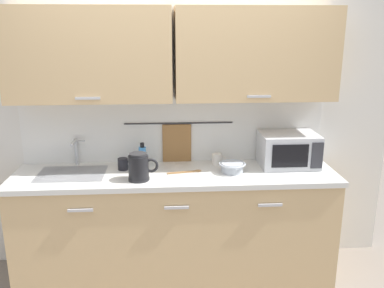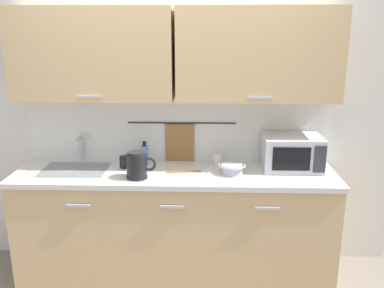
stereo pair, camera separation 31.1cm
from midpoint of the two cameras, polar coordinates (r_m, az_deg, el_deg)
name	(u,v)px [view 2 (the right image)]	position (r m, az deg, el deg)	size (l,w,h in m)	color
counter_unit	(174,223)	(3.44, 0.16, -10.84)	(2.53, 0.64, 0.90)	tan
back_wall_assembly	(176,89)	(3.34, 0.48, 7.60)	(3.70, 0.41, 2.50)	silver
sink_faucet	(81,145)	(3.55, -12.64, -0.21)	(0.09, 0.17, 0.22)	#B2B5BA
microwave	(292,153)	(3.43, 16.08, -1.17)	(0.46, 0.35, 0.27)	silver
electric_kettle	(137,165)	(3.11, -4.71, -2.98)	(0.23, 0.16, 0.21)	black
dish_soap_bottle	(145,154)	(3.42, -3.96, -1.48)	(0.06, 0.06, 0.20)	#3F8CD8
mug_near_sink	(125,162)	(3.37, -6.62, -2.50)	(0.12, 0.08, 0.09)	black
mixing_bowl	(232,168)	(3.25, 8.24, -3.35)	(0.21, 0.21, 0.08)	#A5ADB7
mug_by_kettle	(219,160)	(3.42, 6.32, -2.22)	(0.12, 0.08, 0.09)	silver
wooden_spoon	(188,172)	(3.26, 2.21, -3.84)	(0.28, 0.08, 0.01)	#9E7042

